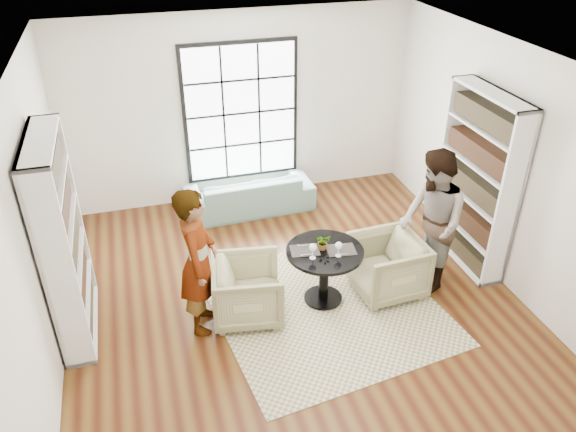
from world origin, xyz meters
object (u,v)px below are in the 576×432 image
object	(u,v)px
person_right	(432,222)
wine_glass_left	(313,248)
pedestal_table	(324,264)
sofa	(249,193)
armchair_right	(387,266)
armchair_left	(248,290)
flower_centerpiece	(323,242)
wine_glass_right	(339,246)
person_left	(198,261)

from	to	relation	value
person_right	wine_glass_left	size ratio (longest dim) A/B	9.40
pedestal_table	sofa	xyz separation A→B (m)	(-0.38, 2.49, -0.25)
pedestal_table	armchair_right	size ratio (longest dim) A/B	1.11
sofa	armchair_left	world-z (taller)	armchair_left
armchair_right	flower_centerpiece	world-z (taller)	flower_centerpiece
armchair_left	person_right	distance (m)	2.41
person_right	wine_glass_left	distance (m)	1.57
wine_glass_right	armchair_left	bearing A→B (deg)	173.26
sofa	flower_centerpiece	xyz separation A→B (m)	(0.37, -2.45, 0.56)
sofa	person_right	distance (m)	3.16
person_left	wine_glass_right	world-z (taller)	person_left
pedestal_table	person_left	xyz separation A→B (m)	(-1.52, -0.02, 0.36)
sofa	wine_glass_left	world-z (taller)	wine_glass_left
armchair_right	flower_centerpiece	xyz separation A→B (m)	(-0.84, 0.09, 0.46)
wine_glass_left	pedestal_table	bearing A→B (deg)	30.73
person_left	sofa	bearing A→B (deg)	-9.54
pedestal_table	wine_glass_left	xyz separation A→B (m)	(-0.19, -0.12, 0.35)
wine_glass_left	armchair_right	bearing A→B (deg)	3.68
sofa	wine_glass_right	xyz separation A→B (m)	(0.49, -2.64, 0.60)
pedestal_table	sofa	distance (m)	2.53
pedestal_table	flower_centerpiece	world-z (taller)	flower_centerpiece
wine_glass_right	flower_centerpiece	size ratio (longest dim) A/B	0.99
armchair_left	person_right	size ratio (longest dim) A/B	0.44
pedestal_table	armchair_left	world-z (taller)	armchair_left
flower_centerpiece	wine_glass_right	bearing A→B (deg)	-56.46
armchair_left	flower_centerpiece	xyz separation A→B (m)	(0.95, 0.06, 0.47)
sofa	person_left	world-z (taller)	person_left
wine_glass_right	sofa	bearing A→B (deg)	100.57
wine_glass_left	wine_glass_right	bearing A→B (deg)	-6.86
pedestal_table	person_left	world-z (taller)	person_left
wine_glass_left	armchair_left	bearing A→B (deg)	173.31
sofa	person_right	world-z (taller)	person_right
person_right	pedestal_table	bearing A→B (deg)	-83.36
sofa	person_right	bearing A→B (deg)	122.54
sofa	person_left	distance (m)	2.83
person_left	wine_glass_right	distance (m)	1.64
person_right	flower_centerpiece	world-z (taller)	person_right
pedestal_table	armchair_left	size ratio (longest dim) A/B	1.14
pedestal_table	sofa	bearing A→B (deg)	98.68
person_left	armchair_left	bearing A→B (deg)	-75.24
pedestal_table	person_left	size ratio (longest dim) A/B	0.52
sofa	wine_glass_right	world-z (taller)	wine_glass_right
flower_centerpiece	pedestal_table	bearing A→B (deg)	-69.89
person_left	person_right	world-z (taller)	person_right
armchair_left	armchair_right	distance (m)	1.79
wine_glass_left	wine_glass_right	world-z (taller)	wine_glass_left
armchair_left	wine_glass_left	size ratio (longest dim) A/B	4.13
armchair_right	sofa	bearing A→B (deg)	-157.84
person_right	wine_glass_left	xyz separation A→B (m)	(-1.57, -0.07, -0.05)
person_left	flower_centerpiece	bearing A→B (deg)	-72.76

